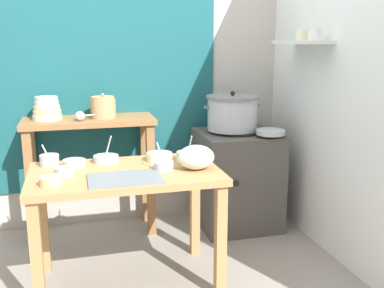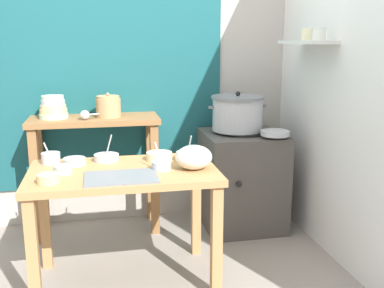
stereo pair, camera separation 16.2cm
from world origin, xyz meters
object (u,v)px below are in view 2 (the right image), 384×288
Objects in this scene: ladle at (86,115)px; wide_pan at (275,133)px; prep_bowl_0 at (51,158)px; prep_bowl_5 at (187,156)px; clay_pot at (108,107)px; back_shelf_table at (95,146)px; prep_bowl_6 at (161,165)px; serving_tray at (121,177)px; plastic_bag at (194,157)px; steamer_pot at (237,113)px; prep_bowl_1 at (74,161)px; prep_bowl_3 at (159,156)px; prep_bowl_7 at (49,178)px; prep_bowl_4 at (63,169)px; bowl_stack_enamel at (53,108)px; prep_table at (124,187)px; stove_block at (242,179)px; prep_bowl_2 at (106,157)px.

wide_pan is (1.35, -0.26, -0.14)m from ladle.
prep_bowl_0 is (-0.21, -0.50, -0.18)m from ladle.
prep_bowl_5 is at bearing -44.42° from ladle.
prep_bowl_5 is at bearing -56.58° from clay_pot.
back_shelf_table is 0.96m from prep_bowl_6.
serving_tray is 0.45m from plastic_bag.
steamer_pot is 3.35× the size of prep_bowl_1.
prep_bowl_3 is 0.17m from prep_bowl_5.
wide_pan is at bearing 22.97° from prep_bowl_7.
serving_tray is at bearing 1.32° from prep_bowl_7.
prep_bowl_4 is (-0.06, -0.18, 0.00)m from prep_bowl_1.
prep_bowl_4 reaches higher than prep_bowl_1.
bowl_stack_enamel is (-0.40, 0.03, -0.00)m from clay_pot.
wide_pan is at bearing 22.61° from prep_table.
bowl_stack_enamel is 1.15m from prep_bowl_6.
bowl_stack_enamel is at bearing 166.65° from wide_pan.
stove_block is 1.21m from prep_bowl_2.
bowl_stack_enamel reaches higher than wide_pan.
prep_table is at bearing -142.16° from steamer_pot.
prep_bowl_3 reaches higher than prep_bowl_7.
prep_bowl_4 is (0.11, -0.87, -0.23)m from bowl_stack_enamel.
prep_bowl_0 is at bearing 172.71° from prep_bowl_5.
steamer_pot is 2.16× the size of bowl_stack_enamel.
back_shelf_table is 5.73× the size of prep_bowl_5.
stove_block is at bearing 32.66° from prep_bowl_7.
clay_pot reaches higher than serving_tray.
prep_table is 0.90m from clay_pot.
serving_tray is at bearing -77.65° from ladle.
steamer_pot reaches higher than bowl_stack_enamel.
prep_bowl_7 is (-0.81, -0.30, -0.01)m from prep_bowl_5.
stove_block is at bearing 45.16° from prep_bowl_6.
prep_bowl_2 is 1.03× the size of prep_bowl_6.
steamer_pot is 1.14m from ladle.
clay_pot is at bearing 70.97° from prep_bowl_1.
prep_table is 0.83m from ladle.
back_shelf_table reaches higher than plastic_bag.
back_shelf_table is 1.17m from stove_block.
stove_block reaches higher than prep_bowl_4.
plastic_bag is at bearing -6.77° from prep_bowl_6.
bowl_stack_enamel reaches higher than prep_bowl_1.
plastic_bag is 1.76× the size of prep_bowl_7.
serving_tray is at bearing -153.29° from prep_bowl_6.
plastic_bag is (0.58, -0.90, 0.11)m from back_shelf_table.
bowl_stack_enamel is 0.27m from ladle.
ladle reaches higher than serving_tray.
steamer_pot is 0.80m from prep_bowl_5.
back_shelf_table reaches higher than stove_block.
prep_bowl_2 reaches higher than serving_tray.
prep_bowl_3 is at bearing 35.93° from prep_table.
clay_pot reaches higher than ladle.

